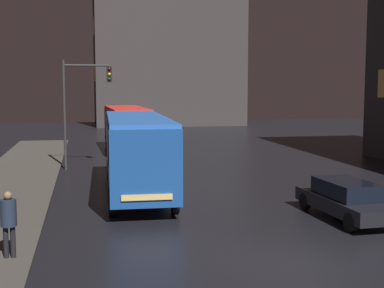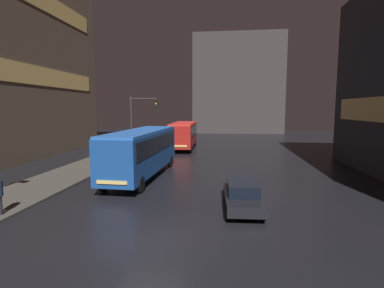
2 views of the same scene
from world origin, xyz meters
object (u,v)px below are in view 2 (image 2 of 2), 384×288
bus_near (142,149)px  car_taxi (242,194)px  bus_far (184,133)px  traffic_light_main (140,117)px

bus_near → car_taxi: bearing=141.0°
bus_far → traffic_light_main: traffic_light_main is taller
bus_near → car_taxi: size_ratio=2.25×
car_taxi → traffic_light_main: traffic_light_main is taller
bus_near → bus_far: bearing=-90.9°
bus_near → traffic_light_main: bearing=-71.0°
bus_near → bus_far: bus_near is taller
traffic_light_main → bus_far: bearing=67.3°
car_taxi → traffic_light_main: 17.03m
bus_near → bus_far: 15.43m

